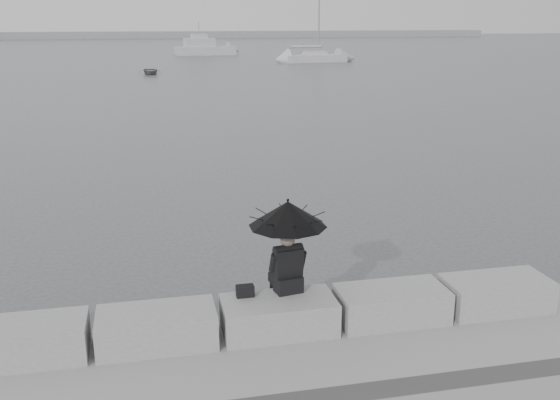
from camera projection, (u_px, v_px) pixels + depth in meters
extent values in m
plane|color=#3F4143|center=(273.00, 347.00, 9.46)|extent=(360.00, 360.00, 0.00)
cube|color=gray|center=(25.00, 342.00, 8.13)|extent=(1.60, 0.80, 0.50)
cube|color=gray|center=(157.00, 328.00, 8.48)|extent=(1.60, 0.80, 0.50)
cube|color=gray|center=(279.00, 316.00, 8.83)|extent=(1.60, 0.80, 0.50)
cube|color=gray|center=(391.00, 304.00, 9.18)|extent=(1.60, 0.80, 0.50)
cube|color=gray|center=(496.00, 294.00, 9.53)|extent=(1.60, 0.80, 0.50)
sphere|color=#726056|center=(288.00, 240.00, 8.86)|extent=(0.21, 0.21, 0.21)
cylinder|color=black|center=(288.00, 235.00, 8.83)|extent=(0.02, 0.02, 1.00)
cone|color=black|center=(288.00, 214.00, 8.74)|extent=(1.12, 1.12, 0.36)
sphere|color=black|center=(288.00, 200.00, 8.68)|extent=(0.04, 0.04, 0.04)
cube|color=black|center=(245.00, 291.00, 8.85)|extent=(0.25, 0.14, 0.16)
cube|color=gray|center=(145.00, 35.00, 154.53)|extent=(180.00, 6.00, 1.60)
cube|color=silver|center=(315.00, 59.00, 70.78)|extent=(7.29, 3.17, 0.90)
cube|color=silver|center=(315.00, 53.00, 70.61)|extent=(2.64, 1.86, 0.50)
cylinder|color=gray|center=(315.00, 48.00, 70.42)|extent=(3.96, 0.54, 0.10)
cube|color=silver|center=(205.00, 51.00, 84.33)|extent=(8.24, 3.78, 1.20)
cube|color=silver|center=(205.00, 43.00, 84.02)|extent=(4.22, 2.68, 1.20)
cube|color=silver|center=(205.00, 36.00, 83.77)|extent=(2.17, 1.84, 0.60)
cylinder|color=gray|center=(205.00, 27.00, 83.46)|extent=(0.08, 0.08, 1.60)
imported|color=gray|center=(150.00, 71.00, 55.66)|extent=(3.01, 1.40, 0.50)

